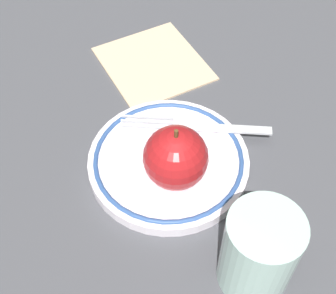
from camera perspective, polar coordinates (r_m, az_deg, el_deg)
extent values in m
plane|color=#494A4F|center=(0.58, 0.75, -2.71)|extent=(2.00, 2.00, 0.00)
cylinder|color=white|center=(0.58, 0.00, -1.90)|extent=(0.20, 0.20, 0.02)
torus|color=#335594|center=(0.57, 0.00, -1.44)|extent=(0.18, 0.18, 0.01)
sphere|color=red|center=(0.52, 0.94, -1.30)|extent=(0.07, 0.07, 0.07)
cylinder|color=brown|center=(0.49, 1.00, 1.59)|extent=(0.00, 0.00, 0.01)
cube|color=silver|center=(0.60, 7.55, 2.22)|extent=(0.10, 0.07, 0.00)
cube|color=silver|center=(0.60, 1.53, 2.56)|extent=(0.02, 0.02, 0.00)
cube|color=silver|center=(0.61, -2.51, 3.64)|extent=(0.06, 0.04, 0.00)
cube|color=silver|center=(0.60, -2.59, 3.07)|extent=(0.06, 0.04, 0.00)
cube|color=silver|center=(0.60, -2.67, 2.50)|extent=(0.06, 0.04, 0.00)
cube|color=silver|center=(0.59, -2.74, 1.92)|extent=(0.06, 0.04, 0.00)
cylinder|color=silver|center=(0.47, 11.02, -12.50)|extent=(0.07, 0.07, 0.10)
cube|color=beige|center=(0.71, -1.80, 10.22)|extent=(0.19, 0.19, 0.01)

